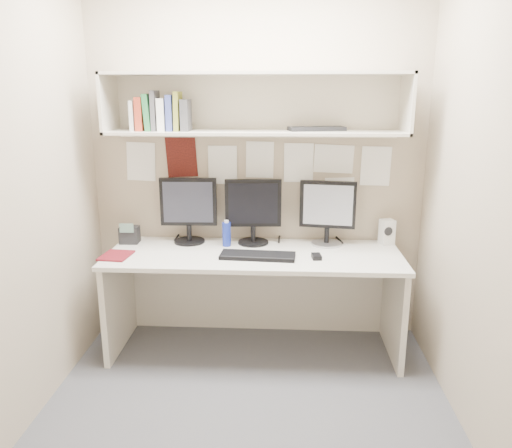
# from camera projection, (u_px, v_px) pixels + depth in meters

# --- Properties ---
(floor) EXTENTS (2.40, 2.00, 0.01)m
(floor) POSITION_uv_depth(u_px,v_px,m) (248.00, 403.00, 2.97)
(floor) COLOR #48484D
(floor) RESTS_ON ground
(wall_back) EXTENTS (2.40, 0.02, 2.60)m
(wall_back) POSITION_uv_depth(u_px,v_px,m) (257.00, 162.00, 3.60)
(wall_back) COLOR tan
(wall_back) RESTS_ON ground
(wall_front) EXTENTS (2.40, 0.02, 2.60)m
(wall_front) POSITION_uv_depth(u_px,v_px,m) (226.00, 244.00, 1.67)
(wall_front) COLOR tan
(wall_front) RESTS_ON ground
(wall_left) EXTENTS (0.02, 2.00, 2.60)m
(wall_left) POSITION_uv_depth(u_px,v_px,m) (27.00, 186.00, 2.70)
(wall_left) COLOR tan
(wall_left) RESTS_ON ground
(wall_right) EXTENTS (0.02, 2.00, 2.60)m
(wall_right) POSITION_uv_depth(u_px,v_px,m) (478.00, 191.00, 2.58)
(wall_right) COLOR tan
(wall_right) RESTS_ON ground
(desk) EXTENTS (2.00, 0.70, 0.73)m
(desk) POSITION_uv_depth(u_px,v_px,m) (254.00, 302.00, 3.51)
(desk) COLOR beige
(desk) RESTS_ON floor
(overhead_hutch) EXTENTS (2.00, 0.38, 0.40)m
(overhead_hutch) POSITION_uv_depth(u_px,v_px,m) (256.00, 103.00, 3.36)
(overhead_hutch) COLOR beige
(overhead_hutch) RESTS_ON wall_back
(pinned_papers) EXTENTS (1.92, 0.01, 0.48)m
(pinned_papers) POSITION_uv_depth(u_px,v_px,m) (257.00, 169.00, 3.61)
(pinned_papers) COLOR white
(pinned_papers) RESTS_ON wall_back
(monitor_left) EXTENTS (0.41, 0.22, 0.47)m
(monitor_left) POSITION_uv_depth(u_px,v_px,m) (189.00, 208.00, 3.58)
(monitor_left) COLOR black
(monitor_left) RESTS_ON desk
(monitor_center) EXTENTS (0.40, 0.22, 0.47)m
(monitor_center) POSITION_uv_depth(u_px,v_px,m) (253.00, 209.00, 3.56)
(monitor_center) COLOR black
(monitor_center) RESTS_ON desk
(monitor_right) EXTENTS (0.40, 0.22, 0.46)m
(monitor_right) POSITION_uv_depth(u_px,v_px,m) (328.00, 210.00, 3.53)
(monitor_right) COLOR #A5A5AA
(monitor_right) RESTS_ON desk
(keyboard) EXTENTS (0.51, 0.21, 0.02)m
(keyboard) POSITION_uv_depth(u_px,v_px,m) (258.00, 256.00, 3.31)
(keyboard) COLOR black
(keyboard) RESTS_ON desk
(mouse) EXTENTS (0.07, 0.10, 0.03)m
(mouse) POSITION_uv_depth(u_px,v_px,m) (316.00, 257.00, 3.28)
(mouse) COLOR black
(mouse) RESTS_ON desk
(speaker) EXTENTS (0.11, 0.12, 0.18)m
(speaker) POSITION_uv_depth(u_px,v_px,m) (387.00, 232.00, 3.58)
(speaker) COLOR silver
(speaker) RESTS_ON desk
(blue_bottle) EXTENTS (0.06, 0.06, 0.19)m
(blue_bottle) POSITION_uv_depth(u_px,v_px,m) (227.00, 234.00, 3.54)
(blue_bottle) COLOR navy
(blue_bottle) RESTS_ON desk
(maroon_notebook) EXTENTS (0.20, 0.24, 0.01)m
(maroon_notebook) POSITION_uv_depth(u_px,v_px,m) (116.00, 256.00, 3.33)
(maroon_notebook) COLOR #5C0F17
(maroon_notebook) RESTS_ON desk
(desk_phone) EXTENTS (0.13, 0.12, 0.16)m
(desk_phone) POSITION_uv_depth(u_px,v_px,m) (130.00, 234.00, 3.61)
(desk_phone) COLOR black
(desk_phone) RESTS_ON desk
(book_stack) EXTENTS (0.39, 0.16, 0.26)m
(book_stack) POSITION_uv_depth(u_px,v_px,m) (161.00, 113.00, 3.32)
(book_stack) COLOR beige
(book_stack) RESTS_ON overhead_hutch
(hutch_tray) EXTENTS (0.40, 0.22, 0.03)m
(hutch_tray) POSITION_uv_depth(u_px,v_px,m) (317.00, 129.00, 3.36)
(hutch_tray) COLOR black
(hutch_tray) RESTS_ON overhead_hutch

